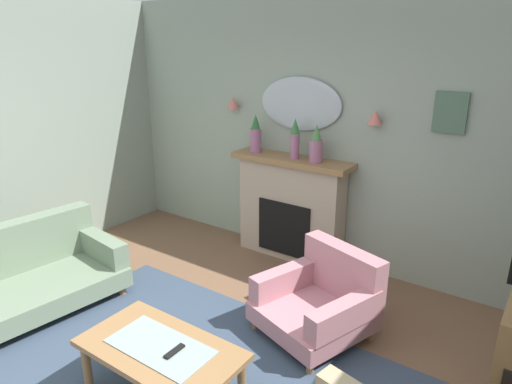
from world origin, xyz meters
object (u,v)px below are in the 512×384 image
object	(u,v)px
mantel_vase_right	(256,135)
mantel_vase_left	(295,139)
framed_picture	(450,113)
coffee_table	(161,354)
wall_sconce_right	(375,117)
mantel_vase_centre	(316,146)
tv_remote	(174,352)
fireplace	(290,209)
armchair_by_coffee_table	(321,299)
wall_sconce_left	(233,103)
floral_couch	(16,279)
wall_mirror	(300,104)

from	to	relation	value
mantel_vase_right	mantel_vase_left	distance (m)	0.50
framed_picture	coffee_table	xyz separation A→B (m)	(-1.07, -2.54, -1.37)
coffee_table	wall_sconce_right	bearing A→B (deg)	80.41
mantel_vase_centre	tv_remote	distance (m)	2.53
fireplace	armchair_by_coffee_table	world-z (taller)	fireplace
mantel_vase_centre	coffee_table	bearing A→B (deg)	-86.85
coffee_table	wall_sconce_left	bearing A→B (deg)	117.27
mantel_vase_right	mantel_vase_left	size ratio (longest dim) A/B	0.99
framed_picture	coffee_table	distance (m)	3.08
mantel_vase_left	mantel_vase_centre	bearing A→B (deg)	-0.00
mantel_vase_centre	wall_sconce_right	distance (m)	0.65
wall_sconce_left	mantel_vase_right	bearing A→B (deg)	-16.70
framed_picture	floral_couch	distance (m)	4.12
mantel_vase_centre	wall_mirror	distance (m)	0.52
mantel_vase_centre	armchair_by_coffee_table	distance (m)	1.59
tv_remote	mantel_vase_left	bearing A→B (deg)	102.08
mantel_vase_right	wall_sconce_right	world-z (taller)	wall_sconce_right
fireplace	mantel_vase_centre	xyz separation A→B (m)	(0.30, -0.03, 0.76)
wall_sconce_right	fireplace	bearing A→B (deg)	-173.84
fireplace	mantel_vase_right	size ratio (longest dim) A/B	3.21
mantel_vase_left	wall_sconce_left	distance (m)	0.95
mantel_vase_left	mantel_vase_centre	xyz separation A→B (m)	(0.25, -0.00, -0.05)
framed_picture	coffee_table	bearing A→B (deg)	-112.81
wall_sconce_left	tv_remote	distance (m)	3.09
mantel_vase_centre	armchair_by_coffee_table	bearing A→B (deg)	-58.18
wall_sconce_left	coffee_table	distance (m)	3.07
mantel_vase_centre	wall_mirror	xyz separation A→B (m)	(-0.30, 0.17, 0.38)
wall_sconce_left	framed_picture	world-z (taller)	framed_picture
framed_picture	tv_remote	size ratio (longest dim) A/B	2.25
mantel_vase_centre	framed_picture	distance (m)	1.28
mantel_vase_centre	armchair_by_coffee_table	xyz separation A→B (m)	(0.64, -1.03, -1.02)
mantel_vase_centre	tv_remote	xyz separation A→B (m)	(0.25, -2.36, -0.88)
fireplace	mantel_vase_right	distance (m)	0.90
wall_sconce_right	coffee_table	bearing A→B (deg)	-99.59
fireplace	tv_remote	size ratio (longest dim) A/B	8.50
mantel_vase_right	wall_mirror	size ratio (longest dim) A/B	0.44
wall_mirror	tv_remote	size ratio (longest dim) A/B	6.00
mantel_vase_right	mantel_vase_left	world-z (taller)	mantel_vase_left
wall_sconce_right	floral_couch	world-z (taller)	wall_sconce_right
fireplace	floral_couch	distance (m)	2.77
framed_picture	wall_sconce_left	bearing A→B (deg)	-178.54
mantel_vase_right	wall_sconce_right	distance (m)	1.34
wall_sconce_right	framed_picture	bearing A→B (deg)	5.27
framed_picture	armchair_by_coffee_table	distance (m)	1.97
mantel_vase_left	wall_sconce_right	world-z (taller)	wall_sconce_right
coffee_table	floral_couch	xyz separation A→B (m)	(-1.88, 0.04, -0.06)
fireplace	framed_picture	xyz separation A→B (m)	(1.50, 0.15, 1.18)
tv_remote	mantel_vase_right	bearing A→B (deg)	113.09
fireplace	coffee_table	bearing A→B (deg)	-79.80
wall_sconce_right	tv_remote	xyz separation A→B (m)	(-0.30, -2.48, -1.21)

